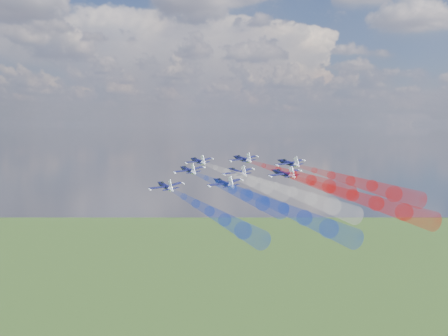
# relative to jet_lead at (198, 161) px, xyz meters

# --- Properties ---
(jet_lead) EXTENTS (14.59, 15.27, 5.39)m
(jet_lead) POSITION_rel_jet_lead_xyz_m (0.00, 0.00, 0.00)
(jet_lead) COLOR black
(trail_lead) EXTENTS (28.99, 38.50, 8.41)m
(trail_lead) POSITION_rel_jet_lead_xyz_m (15.80, -22.03, -2.49)
(trail_lead) COLOR white
(jet_inner_left) EXTENTS (14.59, 15.27, 5.39)m
(jet_inner_left) POSITION_rel_jet_lead_xyz_m (0.30, -14.95, -1.58)
(jet_inner_left) COLOR black
(trail_inner_left) EXTENTS (28.99, 38.50, 8.41)m
(trail_inner_left) POSITION_rel_jet_lead_xyz_m (16.10, -36.98, -4.07)
(trail_inner_left) COLOR blue
(jet_inner_right) EXTENTS (14.59, 15.27, 5.39)m
(jet_inner_right) POSITION_rel_jet_lead_xyz_m (14.51, -4.99, 1.11)
(jet_inner_right) COLOR black
(trail_inner_right) EXTENTS (28.99, 38.50, 8.41)m
(trail_inner_right) POSITION_rel_jet_lead_xyz_m (30.31, -27.03, -1.38)
(trail_inner_right) COLOR red
(jet_outer_left) EXTENTS (14.59, 15.27, 5.39)m
(jet_outer_left) POSITION_rel_jet_lead_xyz_m (-2.26, -29.62, -4.56)
(jet_outer_left) COLOR black
(trail_outer_left) EXTENTS (28.99, 38.50, 8.41)m
(trail_outer_left) POSITION_rel_jet_lead_xyz_m (13.54, -51.65, -7.05)
(trail_outer_left) COLOR blue
(jet_center_third) EXTENTS (14.59, 15.27, 5.39)m
(jet_center_third) POSITION_rel_jet_lead_xyz_m (14.71, -17.94, -1.65)
(jet_center_third) COLOR black
(trail_center_third) EXTENTS (28.99, 38.50, 8.41)m
(trail_center_third) POSITION_rel_jet_lead_xyz_m (30.51, -39.97, -4.15)
(trail_center_third) COLOR white
(jet_outer_right) EXTENTS (14.59, 15.27, 5.39)m
(jet_outer_right) POSITION_rel_jet_lead_xyz_m (28.28, -8.54, 0.30)
(jet_outer_right) COLOR black
(trail_outer_right) EXTENTS (28.99, 38.50, 8.41)m
(trail_outer_right) POSITION_rel_jet_lead_xyz_m (44.09, -30.57, -2.19)
(trail_outer_right) COLOR red
(jet_rear_left) EXTENTS (14.59, 15.27, 5.39)m
(jet_rear_left) POSITION_rel_jet_lead_xyz_m (13.44, -32.50, -3.16)
(jet_rear_left) COLOR black
(trail_rear_left) EXTENTS (28.99, 38.50, 8.41)m
(trail_rear_left) POSITION_rel_jet_lead_xyz_m (29.24, -54.53, -5.65)
(trail_rear_left) COLOR blue
(jet_rear_right) EXTENTS (14.59, 15.27, 5.39)m
(jet_rear_right) POSITION_rel_jet_lead_xyz_m (27.63, -24.26, -1.32)
(jet_rear_right) COLOR black
(trail_rear_right) EXTENTS (28.99, 38.50, 8.41)m
(trail_rear_right) POSITION_rel_jet_lead_xyz_m (43.43, -46.29, -3.81)
(trail_rear_right) COLOR red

